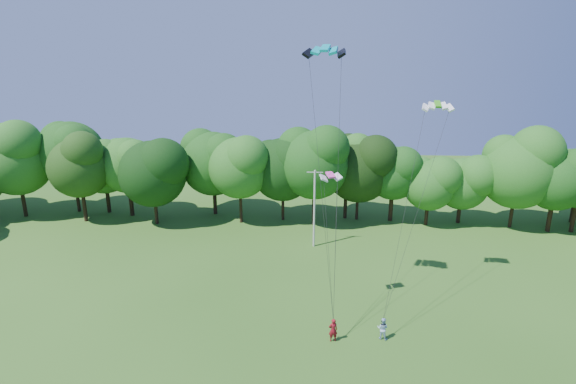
{
  "coord_description": "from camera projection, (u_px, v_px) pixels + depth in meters",
  "views": [
    {
      "loc": [
        2.05,
        -18.74,
        20.33
      ],
      "look_at": [
        0.23,
        13.0,
        10.9
      ],
      "focal_mm": 28.0,
      "sensor_mm": 36.0,
      "label": 1
    }
  ],
  "objects": [
    {
      "name": "utility_pole",
      "position": [
        314.0,
        208.0,
        49.54
      ],
      "size": [
        1.77,
        0.22,
        8.85
      ],
      "rotation": [
        0.0,
        0.0,
        -0.0
      ],
      "color": "beige",
      "rests_on": "ground"
    },
    {
      "name": "kite_flyer_right",
      "position": [
        383.0,
        328.0,
        33.76
      ],
      "size": [
        1.03,
        0.92,
        1.75
      ],
      "primitive_type": "imported",
      "rotation": [
        0.0,
        0.0,
        2.78
      ],
      "color": "#A5C3E5",
      "rests_on": "ground"
    },
    {
      "name": "kite_flyer_left",
      "position": [
        333.0,
        330.0,
        33.47
      ],
      "size": [
        0.77,
        0.6,
        1.87
      ],
      "primitive_type": "imported",
      "rotation": [
        0.0,
        0.0,
        3.38
      ],
      "color": "maroon",
      "rests_on": "ground"
    },
    {
      "name": "kite_pink",
      "position": [
        331.0,
        175.0,
        34.9
      ],
      "size": [
        1.91,
        1.41,
        0.38
      ],
      "rotation": [
        0.0,
        0.0,
        0.37
      ],
      "color": "#FE46BA",
      "rests_on": "ground"
    },
    {
      "name": "tree_back_west",
      "position": [
        79.0,
        165.0,
        56.58
      ],
      "size": [
        8.32,
        8.32,
        12.11
      ],
      "color": "#301D13",
      "rests_on": "ground"
    },
    {
      "name": "kite_green",
      "position": [
        438.0,
        104.0,
        37.16
      ],
      "size": [
        2.52,
        1.25,
        0.56
      ],
      "rotation": [
        0.0,
        0.0,
        -0.07
      ],
      "color": "green",
      "rests_on": "ground"
    },
    {
      "name": "tree_back_center",
      "position": [
        359.0,
        156.0,
        56.99
      ],
      "size": [
        9.34,
        9.34,
        13.59
      ],
      "color": "black",
      "rests_on": "ground"
    },
    {
      "name": "kite_teal",
      "position": [
        325.0,
        48.0,
        33.74
      ],
      "size": [
        3.35,
        2.01,
        0.62
      ],
      "rotation": [
        0.0,
        0.0,
        -0.2
      ],
      "color": "#05A5AF",
      "rests_on": "ground"
    }
  ]
}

